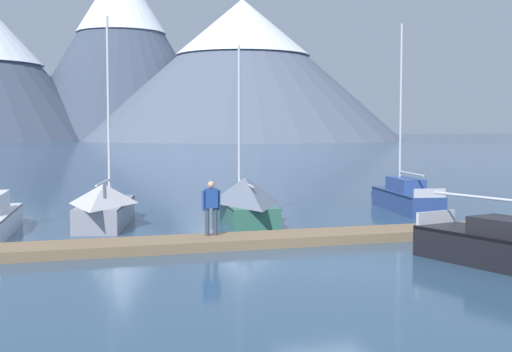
{
  "coord_description": "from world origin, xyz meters",
  "views": [
    {
      "loc": [
        -7.45,
        -16.35,
        3.63
      ],
      "look_at": [
        0.0,
        6.0,
        2.0
      ],
      "focal_mm": 48.94,
      "sensor_mm": 36.0,
      "label": 1
    }
  ],
  "objects_px": {
    "sailboat_second_berth": "(106,204)",
    "sailboat_far_berth": "(402,196)",
    "sailboat_mid_dock_port": "(243,199)",
    "person_on_dock": "(211,205)"
  },
  "relations": [
    {
      "from": "sailboat_second_berth",
      "to": "sailboat_far_berth",
      "type": "height_order",
      "value": "sailboat_far_berth"
    },
    {
      "from": "sailboat_mid_dock_port",
      "to": "sailboat_far_berth",
      "type": "bearing_deg",
      "value": 9.35
    },
    {
      "from": "person_on_dock",
      "to": "sailboat_second_berth",
      "type": "bearing_deg",
      "value": 114.15
    },
    {
      "from": "sailboat_mid_dock_port",
      "to": "sailboat_far_berth",
      "type": "distance_m",
      "value": 7.96
    },
    {
      "from": "person_on_dock",
      "to": "sailboat_mid_dock_port",
      "type": "bearing_deg",
      "value": 63.0
    },
    {
      "from": "sailboat_mid_dock_port",
      "to": "sailboat_second_berth",
      "type": "bearing_deg",
      "value": 174.84
    },
    {
      "from": "sailboat_mid_dock_port",
      "to": "person_on_dock",
      "type": "height_order",
      "value": "sailboat_mid_dock_port"
    },
    {
      "from": "sailboat_mid_dock_port",
      "to": "sailboat_far_berth",
      "type": "relative_size",
      "value": 0.84
    },
    {
      "from": "sailboat_second_berth",
      "to": "sailboat_mid_dock_port",
      "type": "bearing_deg",
      "value": -5.16
    },
    {
      "from": "sailboat_far_berth",
      "to": "sailboat_second_berth",
      "type": "bearing_deg",
      "value": -176.42
    }
  ]
}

